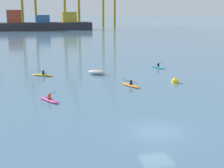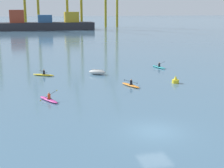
{
  "view_description": "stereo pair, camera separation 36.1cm",
  "coord_description": "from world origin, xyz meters",
  "px_view_note": "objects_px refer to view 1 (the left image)",
  "views": [
    {
      "loc": [
        -9.62,
        -22.59,
        9.5
      ],
      "look_at": [
        0.12,
        14.45,
        0.6
      ],
      "focal_mm": 52.26,
      "sensor_mm": 36.0,
      "label": 1
    },
    {
      "loc": [
        -9.27,
        -22.68,
        9.5
      ],
      "look_at": [
        0.12,
        14.45,
        0.6
      ],
      "focal_mm": 52.26,
      "sensor_mm": 36.0,
      "label": 2
    }
  ],
  "objects_px": {
    "container_barge": "(42,24)",
    "kayak_orange": "(131,85)",
    "capsized_dinghy": "(97,72)",
    "kayak_yellow": "(43,75)",
    "kayak_magenta": "(49,99)",
    "channel_buoy": "(175,80)",
    "kayak_teal": "(158,67)"
  },
  "relations": [
    {
      "from": "container_barge",
      "to": "kayak_orange",
      "type": "distance_m",
      "value": 114.71
    },
    {
      "from": "capsized_dinghy",
      "to": "kayak_orange",
      "type": "xyz_separation_m",
      "value": [
        2.53,
        -8.36,
        -0.18
      ]
    },
    {
      "from": "container_barge",
      "to": "kayak_yellow",
      "type": "distance_m",
      "value": 105.41
    },
    {
      "from": "kayak_magenta",
      "to": "container_barge",
      "type": "bearing_deg",
      "value": 87.41
    },
    {
      "from": "capsized_dinghy",
      "to": "channel_buoy",
      "type": "distance_m",
      "value": 11.89
    },
    {
      "from": "kayak_orange",
      "to": "kayak_teal",
      "type": "relative_size",
      "value": 0.98
    },
    {
      "from": "kayak_teal",
      "to": "kayak_orange",
      "type": "bearing_deg",
      "value": -126.62
    },
    {
      "from": "container_barge",
      "to": "kayak_yellow",
      "type": "relative_size",
      "value": 13.56
    },
    {
      "from": "capsized_dinghy",
      "to": "kayak_orange",
      "type": "height_order",
      "value": "kayak_orange"
    },
    {
      "from": "container_barge",
      "to": "kayak_magenta",
      "type": "bearing_deg",
      "value": -92.59
    },
    {
      "from": "kayak_orange",
      "to": "kayak_teal",
      "type": "xyz_separation_m",
      "value": [
        8.34,
        11.22,
        0.0
      ]
    },
    {
      "from": "kayak_teal",
      "to": "channel_buoy",
      "type": "bearing_deg",
      "value": -101.04
    },
    {
      "from": "container_barge",
      "to": "kayak_yellow",
      "type": "xyz_separation_m",
      "value": [
        -5.3,
        -105.24,
        -2.65
      ]
    },
    {
      "from": "capsized_dinghy",
      "to": "kayak_teal",
      "type": "height_order",
      "value": "kayak_teal"
    },
    {
      "from": "kayak_magenta",
      "to": "kayak_teal",
      "type": "bearing_deg",
      "value": 39.54
    },
    {
      "from": "capsized_dinghy",
      "to": "kayak_orange",
      "type": "relative_size",
      "value": 0.82
    },
    {
      "from": "container_barge",
      "to": "kayak_yellow",
      "type": "height_order",
      "value": "container_barge"
    },
    {
      "from": "channel_buoy",
      "to": "kayak_yellow",
      "type": "relative_size",
      "value": 0.31
    },
    {
      "from": "kayak_orange",
      "to": "kayak_yellow",
      "type": "bearing_deg",
      "value": 137.78
    },
    {
      "from": "kayak_orange",
      "to": "kayak_magenta",
      "type": "height_order",
      "value": "kayak_magenta"
    },
    {
      "from": "channel_buoy",
      "to": "kayak_yellow",
      "type": "distance_m",
      "value": 18.8
    },
    {
      "from": "capsized_dinghy",
      "to": "kayak_teal",
      "type": "distance_m",
      "value": 11.24
    },
    {
      "from": "kayak_yellow",
      "to": "kayak_teal",
      "type": "height_order",
      "value": "kayak_yellow"
    },
    {
      "from": "channel_buoy",
      "to": "kayak_orange",
      "type": "bearing_deg",
      "value": -177.36
    },
    {
      "from": "container_barge",
      "to": "kayak_orange",
      "type": "bearing_deg",
      "value": -87.51
    },
    {
      "from": "capsized_dinghy",
      "to": "channel_buoy",
      "type": "height_order",
      "value": "channel_buoy"
    },
    {
      "from": "kayak_yellow",
      "to": "kayak_magenta",
      "type": "height_order",
      "value": "kayak_magenta"
    },
    {
      "from": "kayak_teal",
      "to": "kayak_magenta",
      "type": "height_order",
      "value": "kayak_magenta"
    },
    {
      "from": "kayak_yellow",
      "to": "kayak_teal",
      "type": "relative_size",
      "value": 0.94
    },
    {
      "from": "kayak_magenta",
      "to": "channel_buoy",
      "type": "bearing_deg",
      "value": 15.17
    },
    {
      "from": "kayak_teal",
      "to": "kayak_magenta",
      "type": "xyz_separation_m",
      "value": [
        -18.68,
        -15.42,
        -0.0
      ]
    },
    {
      "from": "capsized_dinghy",
      "to": "kayak_magenta",
      "type": "height_order",
      "value": "kayak_magenta"
    }
  ]
}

